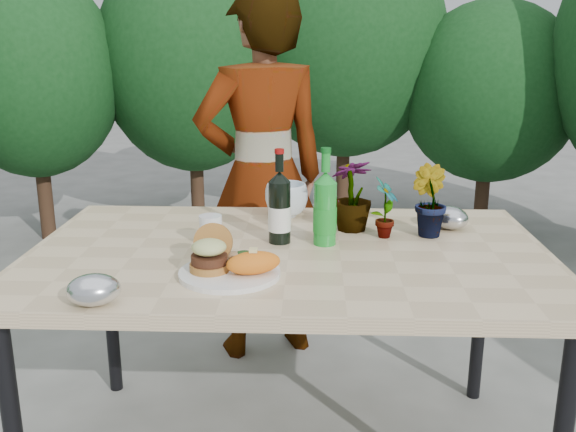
{
  "coord_description": "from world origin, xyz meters",
  "views": [
    {
      "loc": [
        0.07,
        -1.88,
        1.39
      ],
      "look_at": [
        0.0,
        -0.08,
        0.88
      ],
      "focal_mm": 40.0,
      "sensor_mm": 36.0,
      "label": 1
    }
  ],
  "objects_px": {
    "dinner_plate": "(230,273)",
    "patio_table": "(289,267)",
    "wine_bottle": "(280,209)",
    "person": "(262,178)"
  },
  "relations": [
    {
      "from": "dinner_plate",
      "to": "wine_bottle",
      "type": "bearing_deg",
      "value": 68.19
    },
    {
      "from": "dinner_plate",
      "to": "patio_table",
      "type": "bearing_deg",
      "value": 56.33
    },
    {
      "from": "patio_table",
      "to": "person",
      "type": "distance_m",
      "value": 0.82
    },
    {
      "from": "dinner_plate",
      "to": "wine_bottle",
      "type": "height_order",
      "value": "wine_bottle"
    },
    {
      "from": "wine_bottle",
      "to": "person",
      "type": "bearing_deg",
      "value": 89.45
    },
    {
      "from": "patio_table",
      "to": "wine_bottle",
      "type": "distance_m",
      "value": 0.19
    },
    {
      "from": "dinner_plate",
      "to": "wine_bottle",
      "type": "distance_m",
      "value": 0.34
    },
    {
      "from": "dinner_plate",
      "to": "wine_bottle",
      "type": "relative_size",
      "value": 0.93
    },
    {
      "from": "person",
      "to": "dinner_plate",
      "type": "bearing_deg",
      "value": 67.8
    },
    {
      "from": "dinner_plate",
      "to": "person",
      "type": "relative_size",
      "value": 0.18
    }
  ]
}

